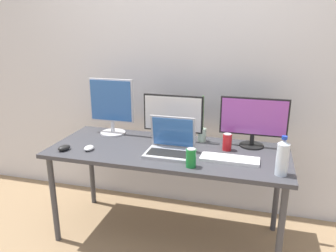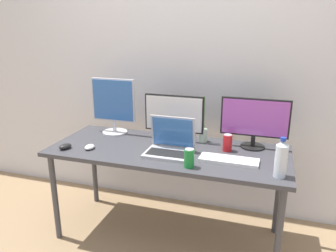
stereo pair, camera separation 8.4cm
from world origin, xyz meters
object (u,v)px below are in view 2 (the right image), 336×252
(monitor_left, at_px, (113,105))
(monitor_right, at_px, (255,121))
(work_desk, at_px, (168,157))
(soda_can_by_laptop, at_px, (227,143))
(keyboard_main, at_px, (229,160))
(mouse_by_laptop, at_px, (90,147))
(mouse_by_keyboard, at_px, (65,146))
(water_bottle, at_px, (281,159))
(monitor_center, at_px, (174,117))
(soda_can_near_keyboard, at_px, (189,158))
(bamboo_vase, at_px, (203,133))
(laptop_silver, at_px, (170,145))

(monitor_left, bearing_deg, monitor_right, 0.09)
(work_desk, bearing_deg, soda_can_by_laptop, 13.17)
(monitor_right, bearing_deg, keyboard_main, -112.65)
(mouse_by_laptop, bearing_deg, work_desk, 14.36)
(mouse_by_keyboard, xyz_separation_m, water_bottle, (1.51, -0.00, 0.10))
(monitor_center, xyz_separation_m, mouse_by_laptop, (-0.54, -0.38, -0.18))
(monitor_center, relative_size, mouse_by_laptop, 5.09)
(water_bottle, relative_size, soda_can_by_laptop, 2.00)
(monitor_right, height_order, keyboard_main, monitor_right)
(work_desk, xyz_separation_m, soda_can_near_keyboard, (0.23, -0.26, 0.12))
(monitor_left, relative_size, mouse_by_keyboard, 4.62)
(monitor_center, bearing_deg, soda_can_by_laptop, -13.93)
(keyboard_main, xyz_separation_m, mouse_by_laptop, (-1.02, -0.08, 0.01))
(soda_can_near_keyboard, bearing_deg, monitor_right, 53.27)
(monitor_center, distance_m, monitor_right, 0.61)
(monitor_left, relative_size, mouse_by_laptop, 4.98)
(water_bottle, xyz_separation_m, bamboo_vase, (-0.57, 0.47, -0.04))
(monitor_right, bearing_deg, soda_can_near_keyboard, -126.73)
(mouse_by_keyboard, bearing_deg, monitor_right, 40.30)
(laptop_silver, bearing_deg, mouse_by_laptop, -169.77)
(bamboo_vase, bearing_deg, water_bottle, -39.37)
(bamboo_vase, bearing_deg, keyboard_main, -53.01)
(work_desk, bearing_deg, soda_can_near_keyboard, -49.18)
(monitor_left, xyz_separation_m, water_bottle, (1.34, -0.46, -0.13))
(monitor_center, xyz_separation_m, soda_can_by_laptop, (0.44, -0.11, -0.13))
(keyboard_main, relative_size, mouse_by_keyboard, 3.95)
(monitor_left, relative_size, soda_can_near_keyboard, 3.69)
(soda_can_near_keyboard, bearing_deg, mouse_by_keyboard, 177.90)
(mouse_by_laptop, distance_m, water_bottle, 1.35)
(monitor_center, relative_size, soda_can_by_laptop, 3.77)
(monitor_center, distance_m, keyboard_main, 0.59)
(mouse_by_laptop, height_order, soda_can_by_laptop, soda_can_by_laptop)
(laptop_silver, xyz_separation_m, soda_can_near_keyboard, (0.19, -0.20, 0.00))
(laptop_silver, distance_m, water_bottle, 0.77)
(monitor_left, relative_size, laptop_silver, 1.40)
(monitor_left, distance_m, mouse_by_laptop, 0.46)
(monitor_center, xyz_separation_m, bamboo_vase, (0.23, 0.03, -0.12))
(mouse_by_keyboard, height_order, bamboo_vase, bamboo_vase)
(monitor_right, height_order, mouse_by_laptop, monitor_right)
(work_desk, height_order, bamboo_vase, bamboo_vase)
(mouse_by_keyboard, bearing_deg, water_bottle, 21.14)
(soda_can_near_keyboard, bearing_deg, mouse_by_laptop, 173.53)
(mouse_by_laptop, bearing_deg, laptop_silver, 7.12)
(work_desk, bearing_deg, monitor_center, 94.89)
(laptop_silver, xyz_separation_m, soda_can_by_laptop, (0.39, 0.17, 0.00))
(work_desk, relative_size, water_bottle, 6.97)
(keyboard_main, distance_m, mouse_by_laptop, 1.02)
(work_desk, xyz_separation_m, monitor_center, (-0.02, 0.21, 0.25))
(work_desk, height_order, mouse_by_keyboard, mouse_by_keyboard)
(monitor_left, height_order, monitor_center, monitor_left)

